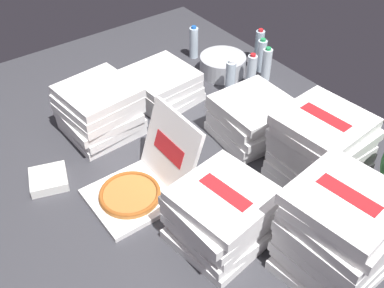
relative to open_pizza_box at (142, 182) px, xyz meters
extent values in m
cube|color=#38383D|center=(-0.03, 0.21, -0.09)|extent=(3.20, 2.40, 0.02)
cube|color=white|center=(0.00, -0.07, -0.07)|extent=(0.37, 0.37, 0.03)
cylinder|color=#B77033|center=(0.00, -0.07, -0.04)|extent=(0.29, 0.29, 0.02)
torus|color=#9C501E|center=(0.00, -0.07, -0.03)|extent=(0.29, 0.29, 0.02)
cube|color=white|center=(0.00, 0.17, 0.12)|extent=(0.37, 0.14, 0.35)
cube|color=red|center=(0.00, 0.16, 0.13)|extent=(0.22, 0.03, 0.09)
cube|color=white|center=(0.42, 0.74, -0.05)|extent=(0.39, 0.39, 0.05)
cube|color=white|center=(0.42, 0.74, -0.01)|extent=(0.38, 0.38, 0.05)
cube|color=white|center=(0.43, 0.75, 0.04)|extent=(0.38, 0.38, 0.05)
cube|color=red|center=(0.43, 0.75, 0.07)|extent=(0.24, 0.07, 0.00)
cube|color=white|center=(0.42, 0.76, 0.09)|extent=(0.37, 0.37, 0.05)
cube|color=white|center=(0.42, 0.74, 0.14)|extent=(0.37, 0.37, 0.05)
cube|color=white|center=(0.42, 0.74, 0.19)|extent=(0.37, 0.37, 0.05)
cube|color=white|center=(0.44, 0.73, 0.23)|extent=(0.39, 0.39, 0.05)
cube|color=white|center=(0.41, 0.74, 0.28)|extent=(0.40, 0.40, 0.05)
cube|color=red|center=(0.41, 0.74, 0.31)|extent=(0.24, 0.09, 0.00)
cube|color=white|center=(-0.60, 0.52, -0.05)|extent=(0.41, 0.41, 0.05)
cube|color=red|center=(-0.60, 0.52, -0.03)|extent=(0.25, 0.10, 0.00)
cube|color=white|center=(-0.60, 0.51, -0.01)|extent=(0.40, 0.40, 0.05)
cube|color=red|center=(-0.60, 0.51, 0.02)|extent=(0.24, 0.09, 0.00)
cube|color=white|center=(-0.61, 0.51, 0.04)|extent=(0.39, 0.39, 0.05)
cube|color=red|center=(-0.61, 0.51, 0.07)|extent=(0.24, 0.08, 0.00)
cube|color=white|center=(-0.61, 0.52, 0.09)|extent=(0.39, 0.39, 0.05)
cube|color=white|center=(0.43, 0.12, -0.05)|extent=(0.41, 0.41, 0.05)
cube|color=white|center=(0.43, 0.14, -0.01)|extent=(0.38, 0.38, 0.05)
cube|color=white|center=(0.42, 0.14, 0.04)|extent=(0.42, 0.42, 0.05)
cube|color=white|center=(0.42, 0.13, 0.09)|extent=(0.40, 0.40, 0.05)
cube|color=white|center=(0.43, 0.12, 0.14)|extent=(0.38, 0.38, 0.05)
cube|color=red|center=(0.43, 0.12, 0.16)|extent=(0.24, 0.08, 0.00)
cube|color=white|center=(0.43, 0.14, 0.19)|extent=(0.41, 0.41, 0.05)
cube|color=red|center=(0.43, 0.14, 0.21)|extent=(0.24, 0.10, 0.00)
cube|color=white|center=(-0.55, 0.07, -0.05)|extent=(0.38, 0.38, 0.05)
cube|color=white|center=(-0.54, 0.07, -0.01)|extent=(0.39, 0.39, 0.05)
cube|color=white|center=(-0.54, 0.06, 0.04)|extent=(0.38, 0.38, 0.05)
cube|color=white|center=(-0.54, 0.06, 0.09)|extent=(0.41, 0.41, 0.05)
cube|color=red|center=(-0.54, 0.06, 0.11)|extent=(0.24, 0.09, 0.00)
cube|color=white|center=(-0.54, 0.07, 0.14)|extent=(0.40, 0.40, 0.05)
cube|color=white|center=(-0.55, 0.08, 0.19)|extent=(0.40, 0.40, 0.05)
cube|color=white|center=(-0.02, 0.71, -0.05)|extent=(0.40, 0.40, 0.05)
cube|color=white|center=(-0.01, 0.71, -0.01)|extent=(0.40, 0.40, 0.05)
cube|color=white|center=(0.00, 0.71, 0.04)|extent=(0.39, 0.39, 0.05)
cube|color=white|center=(-0.02, 0.72, 0.09)|extent=(0.40, 0.40, 0.05)
cube|color=red|center=(-0.02, 0.72, 0.11)|extent=(0.24, 0.09, 0.00)
cube|color=white|center=(-0.01, 0.72, 0.14)|extent=(0.37, 0.37, 0.05)
cube|color=white|center=(0.82, 0.39, -0.05)|extent=(0.41, 0.41, 0.05)
cube|color=white|center=(0.82, 0.40, -0.01)|extent=(0.38, 0.38, 0.05)
cube|color=red|center=(0.82, 0.40, 0.02)|extent=(0.24, 0.07, 0.00)
cube|color=white|center=(0.81, 0.39, 0.04)|extent=(0.40, 0.40, 0.05)
cube|color=red|center=(0.81, 0.39, 0.07)|extent=(0.24, 0.09, 0.00)
cube|color=white|center=(0.82, 0.40, 0.09)|extent=(0.39, 0.39, 0.05)
cube|color=white|center=(0.82, 0.40, 0.14)|extent=(0.39, 0.39, 0.05)
cube|color=white|center=(0.82, 0.38, 0.19)|extent=(0.39, 0.39, 0.05)
cube|color=red|center=(0.82, 0.38, 0.21)|extent=(0.24, 0.08, 0.00)
cube|color=white|center=(0.82, 0.39, 0.23)|extent=(0.38, 0.38, 0.05)
cube|color=white|center=(0.82, 0.40, 0.28)|extent=(0.42, 0.42, 0.05)
cube|color=red|center=(0.82, 0.40, 0.31)|extent=(0.25, 0.10, 0.00)
cube|color=white|center=(0.81, 0.39, 0.33)|extent=(0.41, 0.41, 0.05)
cube|color=red|center=(0.81, 0.39, 0.36)|extent=(0.24, 0.09, 0.00)
cylinder|color=#B7BABF|center=(-0.62, 1.01, -0.02)|extent=(0.30, 0.30, 0.12)
cylinder|color=silver|center=(-0.60, 1.31, 0.03)|extent=(0.06, 0.06, 0.22)
cylinder|color=red|center=(-0.60, 1.31, 0.15)|extent=(0.03, 0.03, 0.02)
cylinder|color=white|center=(-0.39, 1.05, 0.03)|extent=(0.06, 0.06, 0.22)
cylinder|color=red|center=(-0.39, 1.05, 0.15)|extent=(0.03, 0.03, 0.02)
cylinder|color=silver|center=(-0.41, 0.89, 0.03)|extent=(0.06, 0.06, 0.22)
cylinder|color=white|center=(-0.41, 0.89, 0.15)|extent=(0.03, 0.03, 0.02)
cylinder|color=silver|center=(-0.50, 1.23, 0.03)|extent=(0.06, 0.06, 0.22)
cylinder|color=#239951|center=(-0.50, 1.23, 0.15)|extent=(0.03, 0.03, 0.02)
cylinder|color=white|center=(-0.39, 1.18, 0.03)|extent=(0.06, 0.06, 0.22)
cylinder|color=#239951|center=(-0.39, 1.18, 0.15)|extent=(0.03, 0.03, 0.02)
cylinder|color=silver|center=(-0.91, 0.98, 0.03)|extent=(0.06, 0.06, 0.22)
cylinder|color=blue|center=(-0.91, 0.98, 0.15)|extent=(0.03, 0.03, 0.02)
cube|color=white|center=(-0.34, -0.34, -0.05)|extent=(0.23, 0.23, 0.05)
camera|label=1|loc=(1.36, -0.71, 1.54)|focal=42.38mm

